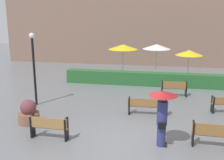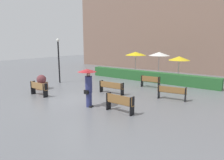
{
  "view_description": "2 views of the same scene",
  "coord_description": "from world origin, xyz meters",
  "px_view_note": "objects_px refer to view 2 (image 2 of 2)",
  "views": [
    {
      "loc": [
        1.17,
        -9.65,
        4.83
      ],
      "look_at": [
        -1.32,
        3.69,
        1.45
      ],
      "focal_mm": 43.87,
      "sensor_mm": 36.0,
      "label": 1
    },
    {
      "loc": [
        8.65,
        -8.23,
        3.6
      ],
      "look_at": [
        0.72,
        2.74,
        1.0
      ],
      "focal_mm": 32.59,
      "sensor_mm": 36.0,
      "label": 2
    }
  ],
  "objects_px": {
    "bench_mid_center": "(111,87)",
    "patio_umbrella_yellow": "(136,54)",
    "pedestrian_with_umbrella": "(88,82)",
    "bench_near_right": "(119,102)",
    "patio_umbrella_yellow_far": "(179,58)",
    "patio_umbrella_white": "(159,54)",
    "lamp_post": "(59,56)",
    "planter_pot": "(42,83)",
    "bench_far_right": "(172,92)",
    "bench_back_row": "(150,81)",
    "bench_near_left": "(38,88)"
  },
  "relations": [
    {
      "from": "bench_mid_center",
      "to": "patio_umbrella_white",
      "type": "bearing_deg",
      "value": 88.87
    },
    {
      "from": "bench_mid_center",
      "to": "patio_umbrella_yellow_far",
      "type": "xyz_separation_m",
      "value": [
        2.4,
        6.85,
        1.61
      ]
    },
    {
      "from": "planter_pot",
      "to": "patio_umbrella_yellow",
      "type": "relative_size",
      "value": 0.43
    },
    {
      "from": "bench_back_row",
      "to": "bench_near_left",
      "type": "bearing_deg",
      "value": -126.81
    },
    {
      "from": "pedestrian_with_umbrella",
      "to": "patio_umbrella_yellow",
      "type": "bearing_deg",
      "value": 105.81
    },
    {
      "from": "bench_mid_center",
      "to": "patio_umbrella_yellow",
      "type": "distance_m",
      "value": 7.94
    },
    {
      "from": "bench_far_right",
      "to": "patio_umbrella_yellow",
      "type": "bearing_deg",
      "value": 134.14
    },
    {
      "from": "bench_near_left",
      "to": "patio_umbrella_yellow",
      "type": "height_order",
      "value": "patio_umbrella_yellow"
    },
    {
      "from": "patio_umbrella_yellow",
      "to": "patio_umbrella_yellow_far",
      "type": "height_order",
      "value": "patio_umbrella_yellow"
    },
    {
      "from": "patio_umbrella_yellow",
      "to": "patio_umbrella_white",
      "type": "bearing_deg",
      "value": 8.27
    },
    {
      "from": "bench_far_right",
      "to": "bench_near_right",
      "type": "distance_m",
      "value": 4.05
    },
    {
      "from": "planter_pot",
      "to": "patio_umbrella_yellow_far",
      "type": "relative_size",
      "value": 0.48
    },
    {
      "from": "patio_umbrella_yellow_far",
      "to": "bench_far_right",
      "type": "bearing_deg",
      "value": -75.27
    },
    {
      "from": "bench_near_right",
      "to": "lamp_post",
      "type": "relative_size",
      "value": 0.42
    },
    {
      "from": "patio_umbrella_yellow_far",
      "to": "patio_umbrella_white",
      "type": "bearing_deg",
      "value": 158.46
    },
    {
      "from": "lamp_post",
      "to": "bench_mid_center",
      "type": "bearing_deg",
      "value": -4.23
    },
    {
      "from": "bench_near_right",
      "to": "planter_pot",
      "type": "xyz_separation_m",
      "value": [
        -7.7,
        0.86,
        -0.08
      ]
    },
    {
      "from": "patio_umbrella_yellow",
      "to": "patio_umbrella_yellow_far",
      "type": "distance_m",
      "value": 4.7
    },
    {
      "from": "patio_umbrella_yellow",
      "to": "patio_umbrella_white",
      "type": "distance_m",
      "value": 2.44
    },
    {
      "from": "planter_pot",
      "to": "patio_umbrella_yellow_far",
      "type": "xyz_separation_m",
      "value": [
        7.52,
        8.82,
        1.64
      ]
    },
    {
      "from": "bench_back_row",
      "to": "planter_pot",
      "type": "distance_m",
      "value": 8.38
    },
    {
      "from": "bench_mid_center",
      "to": "pedestrian_with_umbrella",
      "type": "height_order",
      "value": "pedestrian_with_umbrella"
    },
    {
      "from": "planter_pot",
      "to": "patio_umbrella_white",
      "type": "distance_m",
      "value": 11.21
    },
    {
      "from": "pedestrian_with_umbrella",
      "to": "lamp_post",
      "type": "xyz_separation_m",
      "value": [
        -6.62,
        3.52,
        0.94
      ]
    },
    {
      "from": "bench_far_right",
      "to": "lamp_post",
      "type": "height_order",
      "value": "lamp_post"
    },
    {
      "from": "bench_back_row",
      "to": "patio_umbrella_yellow",
      "type": "height_order",
      "value": "patio_umbrella_yellow"
    },
    {
      "from": "planter_pot",
      "to": "patio_umbrella_yellow",
      "type": "distance_m",
      "value": 9.95
    },
    {
      "from": "bench_near_right",
      "to": "patio_umbrella_white",
      "type": "height_order",
      "value": "patio_umbrella_white"
    },
    {
      "from": "planter_pot",
      "to": "patio_umbrella_white",
      "type": "relative_size",
      "value": 0.43
    },
    {
      "from": "bench_back_row",
      "to": "patio_umbrella_yellow_far",
      "type": "bearing_deg",
      "value": 73.45
    },
    {
      "from": "planter_pot",
      "to": "lamp_post",
      "type": "bearing_deg",
      "value": 108.53
    },
    {
      "from": "bench_near_left",
      "to": "pedestrian_with_umbrella",
      "type": "relative_size",
      "value": 0.72
    },
    {
      "from": "pedestrian_with_umbrella",
      "to": "bench_back_row",
      "type": "bearing_deg",
      "value": 84.1
    },
    {
      "from": "pedestrian_with_umbrella",
      "to": "bench_far_right",
      "type": "bearing_deg",
      "value": 51.43
    },
    {
      "from": "pedestrian_with_umbrella",
      "to": "patio_umbrella_white",
      "type": "distance_m",
      "value": 10.87
    },
    {
      "from": "lamp_post",
      "to": "patio_umbrella_yellow_far",
      "type": "distance_m",
      "value": 10.51
    },
    {
      "from": "patio_umbrella_yellow",
      "to": "patio_umbrella_white",
      "type": "xyz_separation_m",
      "value": [
        2.42,
        0.35,
        0.03
      ]
    },
    {
      "from": "bench_far_right",
      "to": "patio_umbrella_yellow_far",
      "type": "xyz_separation_m",
      "value": [
        -1.54,
        5.86,
        1.6
      ]
    },
    {
      "from": "bench_near_left",
      "to": "patio_umbrella_yellow_far",
      "type": "height_order",
      "value": "patio_umbrella_yellow_far"
    },
    {
      "from": "bench_back_row",
      "to": "bench_near_right",
      "type": "distance_m",
      "value": 6.29
    },
    {
      "from": "lamp_post",
      "to": "patio_umbrella_yellow",
      "type": "bearing_deg",
      "value": 62.21
    },
    {
      "from": "bench_near_right",
      "to": "bench_mid_center",
      "type": "bearing_deg",
      "value": 132.45
    },
    {
      "from": "bench_back_row",
      "to": "bench_mid_center",
      "type": "bearing_deg",
      "value": -112.11
    },
    {
      "from": "bench_far_right",
      "to": "pedestrian_with_umbrella",
      "type": "height_order",
      "value": "pedestrian_with_umbrella"
    },
    {
      "from": "bench_near_right",
      "to": "planter_pot",
      "type": "relative_size",
      "value": 1.46
    },
    {
      "from": "bench_near_right",
      "to": "patio_umbrella_yellow_far",
      "type": "distance_m",
      "value": 9.8
    },
    {
      "from": "bench_near_left",
      "to": "bench_back_row",
      "type": "relative_size",
      "value": 1.01
    },
    {
      "from": "patio_umbrella_white",
      "to": "bench_far_right",
      "type": "bearing_deg",
      "value": -60.69
    },
    {
      "from": "bench_near_right",
      "to": "lamp_post",
      "type": "distance_m",
      "value": 9.29
    },
    {
      "from": "bench_near_right",
      "to": "patio_umbrella_yellow_far",
      "type": "xyz_separation_m",
      "value": [
        -0.18,
        9.67,
        1.56
      ]
    }
  ]
}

